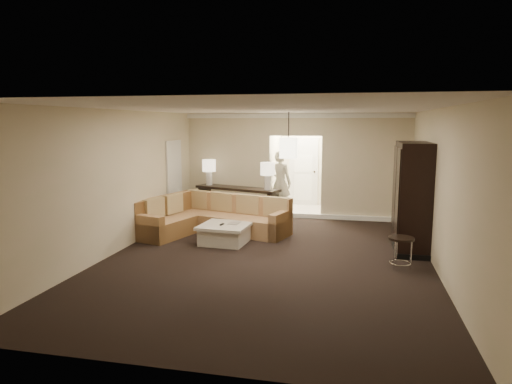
% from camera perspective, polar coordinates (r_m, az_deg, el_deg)
% --- Properties ---
extents(ground, '(8.00, 8.00, 0.00)m').
position_cam_1_polar(ground, '(8.66, 1.34, -8.44)').
color(ground, black).
rests_on(ground, ground).
extents(wall_back, '(6.00, 0.04, 2.80)m').
position_cam_1_polar(wall_back, '(12.28, 4.93, 3.26)').
color(wall_back, beige).
rests_on(wall_back, ground).
extents(wall_front, '(6.00, 0.04, 2.80)m').
position_cam_1_polar(wall_front, '(4.56, -8.26, -5.95)').
color(wall_front, beige).
rests_on(wall_front, ground).
extents(wall_left, '(0.04, 8.00, 2.80)m').
position_cam_1_polar(wall_left, '(9.39, -16.90, 1.28)').
color(wall_left, beige).
rests_on(wall_left, ground).
extents(wall_right, '(0.04, 8.00, 2.80)m').
position_cam_1_polar(wall_right, '(8.33, 22.08, 0.12)').
color(wall_right, beige).
rests_on(wall_right, ground).
extents(ceiling, '(6.00, 8.00, 0.02)m').
position_cam_1_polar(ceiling, '(8.28, 1.41, 10.41)').
color(ceiling, white).
rests_on(ceiling, wall_back).
extents(crown_molding, '(6.00, 0.10, 0.12)m').
position_cam_1_polar(crown_molding, '(12.18, 4.98, 9.48)').
color(crown_molding, white).
rests_on(crown_molding, wall_back).
extents(baseboard, '(6.00, 0.10, 0.12)m').
position_cam_1_polar(baseboard, '(12.43, 4.82, -2.92)').
color(baseboard, white).
rests_on(baseboard, ground).
extents(side_door, '(0.05, 0.90, 2.10)m').
position_cam_1_polar(side_door, '(11.93, -10.17, 1.31)').
color(side_door, silver).
rests_on(side_door, ground).
extents(foyer, '(1.44, 2.02, 2.80)m').
position_cam_1_polar(foyer, '(13.62, 5.65, 3.36)').
color(foyer, white).
rests_on(foyer, ground).
extents(sectional_sofa, '(3.41, 2.48, 0.87)m').
position_cam_1_polar(sectional_sofa, '(10.69, -5.91, -3.26)').
color(sectional_sofa, brown).
rests_on(sectional_sofa, ground).
extents(coffee_table, '(1.08, 1.08, 0.42)m').
position_cam_1_polar(coffee_table, '(9.79, -3.89, -5.18)').
color(coffee_table, silver).
rests_on(coffee_table, ground).
extents(console_table, '(2.36, 1.20, 0.89)m').
position_cam_1_polar(console_table, '(11.88, -2.34, -1.12)').
color(console_table, black).
rests_on(console_table, ground).
extents(armoire, '(0.65, 1.51, 2.17)m').
position_cam_1_polar(armoire, '(9.61, 18.86, -0.83)').
color(armoire, black).
rests_on(armoire, ground).
extents(drink_table, '(0.45, 0.45, 0.56)m').
position_cam_1_polar(drink_table, '(8.43, 17.67, -6.47)').
color(drink_table, black).
rests_on(drink_table, ground).
extents(table_lamp_left, '(0.36, 0.36, 0.68)m').
position_cam_1_polar(table_lamp_left, '(12.27, -5.89, 2.99)').
color(table_lamp_left, silver).
rests_on(table_lamp_left, console_table).
extents(table_lamp_right, '(0.36, 0.36, 0.68)m').
position_cam_1_polar(table_lamp_right, '(11.32, 1.45, 2.56)').
color(table_lamp_right, silver).
rests_on(table_lamp_right, console_table).
extents(pendant_light, '(0.38, 0.38, 1.09)m').
position_cam_1_polar(pendant_light, '(10.96, 4.08, 5.53)').
color(pendant_light, black).
rests_on(pendant_light, ceiling).
extents(person, '(0.84, 0.71, 1.98)m').
position_cam_1_polar(person, '(12.69, 3.06, 1.60)').
color(person, beige).
rests_on(person, ground).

